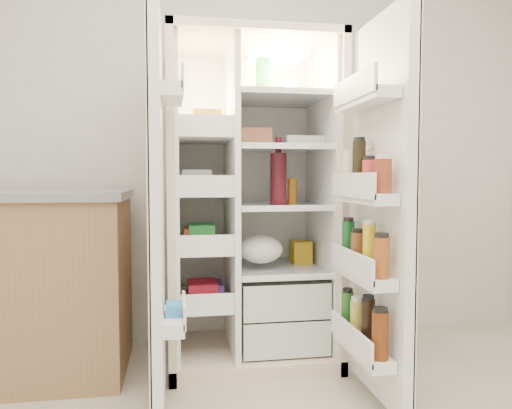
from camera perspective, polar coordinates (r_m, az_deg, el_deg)
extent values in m
cube|color=silver|center=(3.14, -2.96, 8.92)|extent=(4.00, 0.02, 2.70)
cube|color=beige|center=(3.06, -1.57, 0.63)|extent=(0.92, 0.04, 1.80)
cube|color=beige|center=(2.71, -9.88, 0.23)|extent=(0.04, 0.70, 1.80)
cube|color=beige|center=(2.84, 8.18, 0.38)|extent=(0.04, 0.70, 1.80)
cube|color=beige|center=(2.83, -0.65, 18.40)|extent=(0.92, 0.70, 0.04)
cube|color=beige|center=(2.91, -0.63, -16.84)|extent=(0.92, 0.70, 0.08)
cube|color=white|center=(3.03, -1.50, 0.98)|extent=(0.84, 0.02, 1.68)
cube|color=white|center=(2.71, -9.25, 0.66)|extent=(0.02, 0.62, 1.68)
cube|color=white|center=(2.83, 7.60, 0.78)|extent=(0.02, 0.62, 1.68)
cube|color=white|center=(2.72, -2.93, 0.71)|extent=(0.03, 0.62, 1.68)
cube|color=silver|center=(2.87, 2.59, -14.07)|extent=(0.47, 0.52, 0.19)
cube|color=silver|center=(2.82, 2.60, -10.19)|extent=(0.47, 0.52, 0.19)
cube|color=#FFD18C|center=(2.89, 2.37, 16.85)|extent=(0.30, 0.30, 0.02)
cube|color=white|center=(2.79, -6.11, -11.07)|extent=(0.28, 0.58, 0.02)
cube|color=white|center=(2.74, -6.15, -4.98)|extent=(0.28, 0.58, 0.02)
cube|color=white|center=(2.71, -6.19, 1.32)|extent=(0.28, 0.58, 0.02)
cube|color=white|center=(2.71, -6.23, 7.66)|extent=(0.28, 0.58, 0.02)
cube|color=silver|center=(2.81, 2.52, -7.42)|extent=(0.49, 0.58, 0.01)
cube|color=silver|center=(2.77, 2.54, -0.08)|extent=(0.49, 0.58, 0.01)
cube|color=silver|center=(2.77, 2.56, 6.56)|extent=(0.49, 0.58, 0.02)
cube|color=silver|center=(2.80, 2.57, 12.30)|extent=(0.49, 0.58, 0.02)
cube|color=red|center=(2.78, -6.12, -9.88)|extent=(0.16, 0.20, 0.10)
cube|color=green|center=(2.73, -6.16, -3.52)|extent=(0.14, 0.18, 0.12)
cube|color=white|center=(2.71, -6.20, 2.27)|extent=(0.20, 0.22, 0.07)
cube|color=gold|center=(2.72, -6.24, 9.34)|extent=(0.15, 0.16, 0.14)
cube|color=#462C85|center=(2.78, -6.12, -9.98)|extent=(0.18, 0.20, 0.09)
cube|color=#DE4627|center=(2.73, -6.16, -3.73)|extent=(0.14, 0.18, 0.10)
cube|color=white|center=(2.71, -6.20, 2.80)|extent=(0.16, 0.16, 0.12)
sphere|color=#FF9B14|center=(2.80, 0.33, -15.87)|extent=(0.07, 0.07, 0.07)
sphere|color=#FF9B14|center=(2.85, 2.04, -15.50)|extent=(0.07, 0.07, 0.07)
sphere|color=#FF9B14|center=(2.83, 4.27, -15.62)|extent=(0.07, 0.07, 0.07)
sphere|color=#FF9B14|center=(2.93, 0.85, -14.92)|extent=(0.07, 0.07, 0.07)
sphere|color=#FF9B14|center=(2.93, 2.91, -14.93)|extent=(0.07, 0.07, 0.07)
sphere|color=#FF9B14|center=(2.92, 5.07, -15.03)|extent=(0.07, 0.07, 0.07)
sphere|color=#FF9B14|center=(2.87, -0.56, -15.38)|extent=(0.07, 0.07, 0.07)
ellipsoid|color=#3F7527|center=(2.84, 2.51, -9.80)|extent=(0.26, 0.24, 0.11)
cylinder|color=#4C1018|center=(2.70, 2.63, 3.03)|extent=(0.09, 0.09, 0.29)
cylinder|color=brown|center=(2.72, 4.30, 1.56)|extent=(0.05, 0.05, 0.15)
cube|color=#227C32|center=(2.76, 0.83, 14.74)|extent=(0.07, 0.07, 0.20)
cylinder|color=silver|center=(2.84, 4.35, 13.30)|extent=(0.11, 0.11, 0.10)
cylinder|color=#BC8C2B|center=(2.90, 2.47, 12.91)|extent=(0.06, 0.06, 0.08)
cube|color=silver|center=(2.76, 6.01, 7.35)|extent=(0.25, 0.10, 0.06)
cube|color=#AA6344|center=(2.72, -0.07, 7.87)|extent=(0.17, 0.09, 0.10)
ellipsoid|color=white|center=(2.71, 0.59, -5.99)|extent=(0.24, 0.22, 0.15)
cube|color=gold|center=(2.91, 5.28, -5.58)|extent=(0.11, 0.13, 0.13)
cube|color=white|center=(2.16, -11.60, -0.57)|extent=(0.05, 0.40, 1.72)
cube|color=beige|center=(2.16, -12.27, -0.58)|extent=(0.01, 0.40, 1.72)
cube|color=white|center=(2.25, -9.62, -13.38)|extent=(0.09, 0.32, 0.06)
cube|color=white|center=(2.18, -9.88, 12.67)|extent=(0.09, 0.32, 0.06)
cube|color=#338CCC|center=(2.24, -9.62, -12.65)|extent=(0.07, 0.12, 0.10)
cube|color=white|center=(2.26, 14.53, -0.44)|extent=(0.05, 0.58, 1.72)
cube|color=beige|center=(2.27, 15.10, -0.43)|extent=(0.01, 0.58, 1.72)
cube|color=white|center=(2.36, 12.32, -16.18)|extent=(0.11, 0.50, 0.05)
cube|color=white|center=(2.27, 12.43, -8.05)|extent=(0.11, 0.50, 0.05)
cube|color=white|center=(2.22, 12.54, 0.82)|extent=(0.11, 0.50, 0.05)
cube|color=white|center=(2.25, 12.69, 11.84)|extent=(0.11, 0.50, 0.05)
cylinder|color=#62290A|center=(2.14, 14.41, -14.70)|extent=(0.07, 0.07, 0.20)
cylinder|color=black|center=(2.25, 13.04, -13.50)|extent=(0.06, 0.06, 0.22)
cylinder|color=gold|center=(2.38, 11.81, -13.11)|extent=(0.06, 0.06, 0.18)
cylinder|color=#246321|center=(2.49, 10.71, -12.20)|extent=(0.06, 0.06, 0.19)
cylinder|color=#924518|center=(2.07, 14.54, -6.09)|extent=(0.07, 0.07, 0.17)
cylinder|color=gold|center=(2.18, 13.16, -5.04)|extent=(0.06, 0.06, 0.21)
cylinder|color=brown|center=(2.30, 11.91, -5.21)|extent=(0.07, 0.07, 0.16)
cylinder|color=#135420|center=(2.42, 10.80, -4.31)|extent=(0.06, 0.06, 0.20)
cylinder|color=maroon|center=(2.04, 14.68, 3.24)|extent=(0.07, 0.07, 0.14)
cylinder|color=#B9342F|center=(2.16, 13.27, 3.26)|extent=(0.07, 0.07, 0.14)
cylinder|color=black|center=(2.28, 12.03, 4.41)|extent=(0.06, 0.06, 0.23)
cylinder|color=#F5F4CA|center=(2.40, 10.88, 3.77)|extent=(0.06, 0.06, 0.18)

